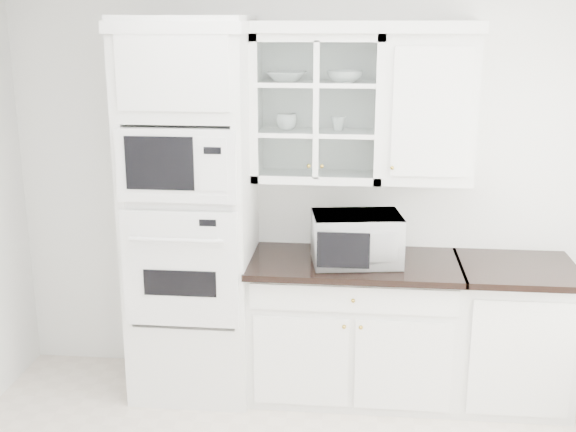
# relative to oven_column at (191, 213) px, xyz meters

# --- Properties ---
(room_shell) EXTENTS (4.00, 3.50, 2.70)m
(room_shell) POSITION_rel_oven_column_xyz_m (0.75, -0.99, 0.58)
(room_shell) COLOR white
(room_shell) RESTS_ON ground
(oven_column) EXTENTS (0.76, 0.68, 2.40)m
(oven_column) POSITION_rel_oven_column_xyz_m (0.00, 0.00, 0.00)
(oven_column) COLOR white
(oven_column) RESTS_ON ground
(base_cabinet_run) EXTENTS (1.32, 0.67, 0.92)m
(base_cabinet_run) POSITION_rel_oven_column_xyz_m (1.03, 0.03, -0.74)
(base_cabinet_run) COLOR white
(base_cabinet_run) RESTS_ON ground
(extra_base_cabinet) EXTENTS (0.72, 0.67, 0.92)m
(extra_base_cabinet) POSITION_rel_oven_column_xyz_m (2.03, 0.03, -0.74)
(extra_base_cabinet) COLOR white
(extra_base_cabinet) RESTS_ON ground
(upper_cabinet_glass) EXTENTS (0.80, 0.33, 0.90)m
(upper_cabinet_glass) POSITION_rel_oven_column_xyz_m (0.78, 0.17, 0.65)
(upper_cabinet_glass) COLOR white
(upper_cabinet_glass) RESTS_ON room_shell
(upper_cabinet_solid) EXTENTS (0.55, 0.33, 0.90)m
(upper_cabinet_solid) POSITION_rel_oven_column_xyz_m (1.46, 0.17, 0.65)
(upper_cabinet_solid) COLOR white
(upper_cabinet_solid) RESTS_ON room_shell
(crown_molding) EXTENTS (2.14, 0.38, 0.07)m
(crown_molding) POSITION_rel_oven_column_xyz_m (0.68, 0.14, 1.14)
(crown_molding) COLOR white
(crown_molding) RESTS_ON room_shell
(countertop_microwave) EXTENTS (0.59, 0.52, 0.31)m
(countertop_microwave) POSITION_rel_oven_column_xyz_m (1.04, -0.02, -0.12)
(countertop_microwave) COLOR white
(countertop_microwave) RESTS_ON base_cabinet_run
(bowl_a) EXTENTS (0.27, 0.27, 0.06)m
(bowl_a) POSITION_rel_oven_column_xyz_m (0.59, 0.17, 0.84)
(bowl_a) COLOR white
(bowl_a) RESTS_ON upper_cabinet_glass
(bowl_b) EXTENTS (0.23, 0.23, 0.07)m
(bowl_b) POSITION_rel_oven_column_xyz_m (0.94, 0.16, 0.84)
(bowl_b) COLOR white
(bowl_b) RESTS_ON upper_cabinet_glass
(cup_a) EXTENTS (0.15, 0.15, 0.10)m
(cup_a) POSITION_rel_oven_column_xyz_m (0.59, 0.16, 0.56)
(cup_a) COLOR white
(cup_a) RESTS_ON upper_cabinet_glass
(cup_b) EXTENTS (0.10, 0.10, 0.09)m
(cup_b) POSITION_rel_oven_column_xyz_m (0.91, 0.19, 0.55)
(cup_b) COLOR white
(cup_b) RESTS_ON upper_cabinet_glass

